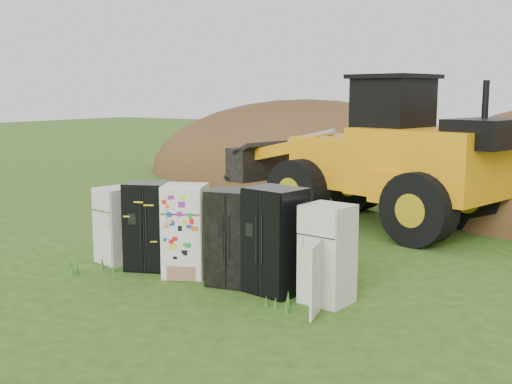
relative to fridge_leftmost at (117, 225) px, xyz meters
The scene contains 9 objects.
ground 2.61m from the fridge_leftmost, ahead, with size 120.00×120.00×0.00m, color #2B4A13.
fridge_leftmost is the anchor object (origin of this frame).
fridge_black_side 0.93m from the fridge_leftmost, ahead, with size 0.92×0.73×1.77m, color black, non-canonical shape.
fridge_sticker 1.86m from the fridge_leftmost, ahead, with size 0.80×0.74×1.80m, color white, non-canonical shape.
fridge_dark_mid 2.97m from the fridge_leftmost, ahead, with size 0.91×0.74×1.78m, color black, non-canonical shape.
fridge_black_right 3.86m from the fridge_leftmost, ahead, with size 0.95×0.79×1.89m, color black, non-canonical shape.
fridge_open_door 4.89m from the fridge_leftmost, ahead, with size 0.77×0.71×1.69m, color silver, non-canonical shape.
wheel_loader 7.32m from the fridge_leftmost, 69.02° to the left, with size 8.29×3.36×4.01m, color orange, non-canonical shape.
dirt_mound_left 15.60m from the fridge_leftmost, 103.19° to the left, with size 14.75×11.06×6.54m, color #473016.
Camera 1 is at (7.00, -9.55, 3.54)m, focal length 45.00 mm.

